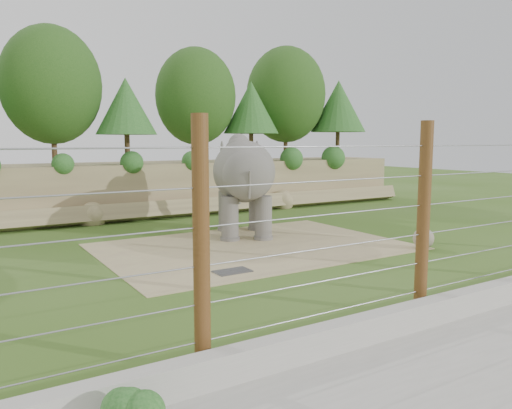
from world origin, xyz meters
TOP-DOWN VIEW (x-y plane):
  - ground at (0.00, 0.00)m, footprint 90.00×90.00m
  - back_embankment at (0.59, 12.68)m, footprint 30.00×5.52m
  - dirt_patch at (0.50, 3.00)m, footprint 10.00×7.00m
  - drain_grate at (-1.73, 0.45)m, footprint 1.00×0.60m
  - elephant at (1.33, 5.02)m, footprint 3.77×5.08m
  - stone_ball at (5.15, -0.30)m, footprint 0.69×0.69m
  - retaining_wall at (0.00, -5.00)m, footprint 26.00×0.35m
  - barrier_fence at (0.00, -4.50)m, footprint 20.26×0.26m

SIDE VIEW (x-z plane):
  - ground at x=0.00m, z-range 0.00..0.00m
  - dirt_patch at x=0.50m, z-range 0.00..0.02m
  - drain_grate at x=-1.73m, z-range 0.02..0.05m
  - retaining_wall at x=0.00m, z-range 0.00..0.50m
  - stone_ball at x=5.15m, z-range 0.02..0.71m
  - elephant at x=1.33m, z-range 0.00..3.78m
  - barrier_fence at x=0.00m, z-range 0.00..4.00m
  - back_embankment at x=0.59m, z-range -0.42..8.35m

